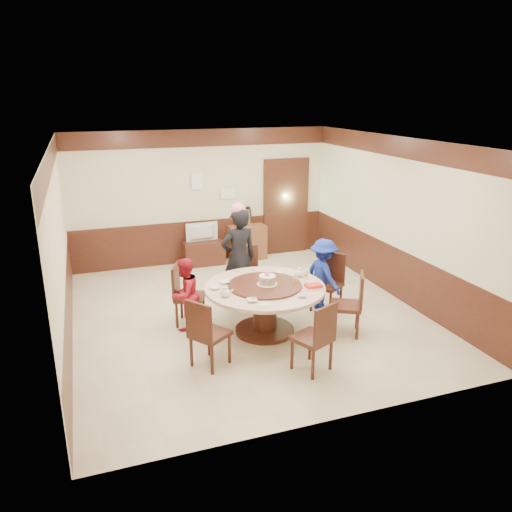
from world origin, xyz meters
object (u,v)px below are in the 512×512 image
object	(u,v)px
person_red	(185,294)
television	(203,232)
banquet_table	(265,300)
birthday_cake	(267,280)
person_standing	(239,258)
tv_stand	(204,253)
thermos	(248,217)
side_cabinet	(247,242)
shrimp_platter	(313,286)
person_blue	(323,275)

from	to	relation	value
person_red	television	world-z (taller)	person_red
banquet_table	birthday_cake	size ratio (longest dim) A/B	5.88
birthday_cake	person_standing	bearing A→B (deg)	95.30
birthday_cake	tv_stand	size ratio (longest dim) A/B	0.36
thermos	birthday_cake	bearing A→B (deg)	-103.97
banquet_table	thermos	bearing A→B (deg)	75.49
banquet_table	television	xyz separation A→B (m)	(-0.12, 3.45, 0.17)
person_red	side_cabinet	world-z (taller)	person_red
banquet_table	birthday_cake	bearing A→B (deg)	-22.78
television	person_standing	bearing A→B (deg)	87.98
shrimp_platter	thermos	world-z (taller)	thermos
birthday_cake	side_cabinet	world-z (taller)	birthday_cake
person_red	shrimp_platter	distance (m)	1.96
side_cabinet	person_red	bearing A→B (deg)	-123.91
television	thermos	bearing A→B (deg)	178.54
banquet_table	birthday_cake	distance (m)	0.32
person_red	tv_stand	world-z (taller)	person_red
shrimp_platter	birthday_cake	bearing A→B (deg)	153.76
person_standing	television	bearing A→B (deg)	-94.89
television	birthday_cake	bearing A→B (deg)	89.30
shrimp_platter	side_cabinet	distance (m)	3.83
television	side_cabinet	distance (m)	1.05
side_cabinet	shrimp_platter	bearing A→B (deg)	-93.51
banquet_table	tv_stand	distance (m)	3.47
person_red	side_cabinet	bearing A→B (deg)	-165.94
person_red	birthday_cake	xyz separation A→B (m)	(1.14, -0.54, 0.28)
shrimp_platter	side_cabinet	bearing A→B (deg)	86.49
person_standing	thermos	distance (m)	2.59
banquet_table	tv_stand	size ratio (longest dim) A/B	2.12
person_standing	shrimp_platter	size ratio (longest dim) A/B	5.72
banquet_table	person_blue	size ratio (longest dim) A/B	1.46
person_blue	shrimp_platter	bearing A→B (deg)	134.38
birthday_cake	banquet_table	bearing A→B (deg)	157.22
person_standing	television	world-z (taller)	person_standing
birthday_cake	shrimp_platter	distance (m)	0.69
person_standing	birthday_cake	size ratio (longest dim) A/B	5.60
person_red	thermos	size ratio (longest dim) A/B	3.00
thermos	tv_stand	bearing A→B (deg)	-178.31
banquet_table	side_cabinet	bearing A→B (deg)	75.83
banquet_table	side_cabinet	distance (m)	3.60
shrimp_platter	side_cabinet	size ratio (longest dim) A/B	0.38
person_blue	thermos	world-z (taller)	person_blue
person_blue	shrimp_platter	xyz separation A→B (m)	(-0.57, -0.79, 0.16)
person_blue	birthday_cake	distance (m)	1.30
person_standing	person_blue	size ratio (longest dim) A/B	1.40
shrimp_platter	side_cabinet	world-z (taller)	shrimp_platter
person_red	shrimp_platter	size ratio (longest dim) A/B	3.80
television	person_blue	bearing A→B (deg)	110.93
birthday_cake	tv_stand	world-z (taller)	birthday_cake
person_red	thermos	world-z (taller)	person_red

